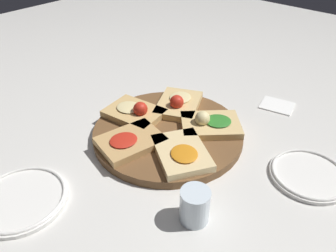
% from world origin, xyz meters
% --- Properties ---
extents(ground_plane, '(3.00, 3.00, 0.00)m').
position_xyz_m(ground_plane, '(0.00, 0.00, 0.00)').
color(ground_plane, silver).
extents(serving_board, '(0.43, 0.43, 0.02)m').
position_xyz_m(serving_board, '(0.00, 0.00, 0.01)').
color(serving_board, brown).
rests_on(serving_board, ground_plane).
extents(focaccia_slice_0, '(0.16, 0.19, 0.03)m').
position_xyz_m(focaccia_slice_0, '(0.03, 0.12, 0.04)').
color(focaccia_slice_0, tan).
rests_on(focaccia_slice_0, serving_board).
extents(focaccia_slice_1, '(0.20, 0.19, 0.03)m').
position_xyz_m(focaccia_slice_1, '(-0.10, 0.07, 0.04)').
color(focaccia_slice_1, '#E5C689').
rests_on(focaccia_slice_1, serving_board).
extents(focaccia_slice_2, '(0.20, 0.20, 0.05)m').
position_xyz_m(focaccia_slice_2, '(-0.09, -0.08, 0.04)').
color(focaccia_slice_2, '#DBB775').
rests_on(focaccia_slice_2, serving_board).
extents(focaccia_slice_3, '(0.18, 0.20, 0.05)m').
position_xyz_m(focaccia_slice_3, '(0.05, -0.11, 0.04)').
color(focaccia_slice_3, '#DBB775').
rests_on(focaccia_slice_3, serving_board).
extents(focaccia_slice_4, '(0.18, 0.14, 0.05)m').
position_xyz_m(focaccia_slice_4, '(0.12, 0.02, 0.04)').
color(focaccia_slice_4, tan).
rests_on(focaccia_slice_4, serving_board).
extents(plate_left, '(0.19, 0.19, 0.02)m').
position_xyz_m(plate_left, '(-0.37, -0.10, 0.01)').
color(plate_left, white).
rests_on(plate_left, ground_plane).
extents(plate_right, '(0.21, 0.21, 0.02)m').
position_xyz_m(plate_right, '(0.09, 0.41, 0.01)').
color(plate_right, white).
rests_on(plate_right, ground_plane).
extents(water_glass, '(0.06, 0.06, 0.08)m').
position_xyz_m(water_glass, '(-0.24, 0.18, 0.04)').
color(water_glass, silver).
rests_on(water_glass, ground_plane).
extents(napkin_stack, '(0.12, 0.11, 0.01)m').
position_xyz_m(napkin_stack, '(-0.16, -0.36, 0.00)').
color(napkin_stack, white).
rests_on(napkin_stack, ground_plane).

